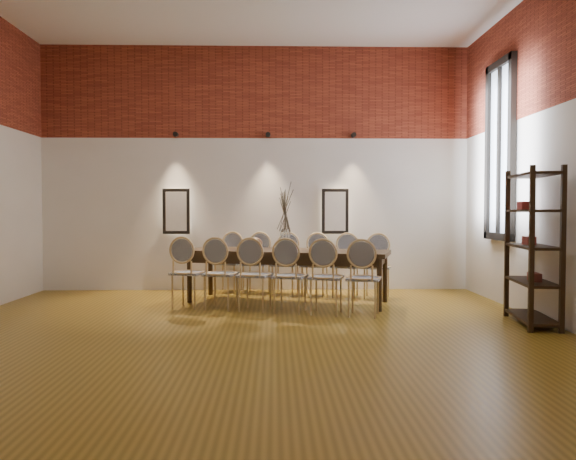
{
  "coord_description": "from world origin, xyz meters",
  "views": [
    {
      "loc": [
        0.3,
        -5.77,
        1.31
      ],
      "look_at": [
        0.49,
        1.81,
        1.05
      ],
      "focal_mm": 35.0,
      "sensor_mm": 36.0,
      "label": 1
    }
  ],
  "objects_px": {
    "chair_near_c": "(255,275)",
    "chair_near_d": "(290,276)",
    "chair_far_b": "(256,264)",
    "chair_far_d": "(315,265)",
    "chair_far_f": "(377,267)",
    "shelving_rack": "(533,246)",
    "chair_near_a": "(189,273)",
    "dining_table": "(287,276)",
    "chair_near_b": "(221,274)",
    "bowl": "(254,243)",
    "book": "(287,249)",
    "chair_far_e": "(345,266)",
    "chair_near_e": "(326,277)",
    "chair_near_f": "(364,278)",
    "chair_far_c": "(285,264)",
    "vase": "(285,239)",
    "chair_far_a": "(228,263)"
  },
  "relations": [
    {
      "from": "chair_near_c",
      "to": "chair_near_d",
      "type": "bearing_deg",
      "value": 0.0
    },
    {
      "from": "chair_near_e",
      "to": "chair_near_f",
      "type": "relative_size",
      "value": 1.0
    },
    {
      "from": "chair_near_a",
      "to": "chair_far_d",
      "type": "relative_size",
      "value": 1.0
    },
    {
      "from": "chair_near_f",
      "to": "book",
      "type": "distance_m",
      "value": 1.48
    },
    {
      "from": "chair_far_c",
      "to": "book",
      "type": "relative_size",
      "value": 3.62
    },
    {
      "from": "chair_far_f",
      "to": "shelving_rack",
      "type": "distance_m",
      "value": 2.48
    },
    {
      "from": "chair_near_a",
      "to": "shelving_rack",
      "type": "xyz_separation_m",
      "value": [
        4.14,
        -1.24,
        0.43
      ]
    },
    {
      "from": "chair_far_d",
      "to": "book",
      "type": "relative_size",
      "value": 3.62
    },
    {
      "from": "chair_near_a",
      "to": "book",
      "type": "xyz_separation_m",
      "value": [
        1.35,
        0.43,
        0.3
      ]
    },
    {
      "from": "chair_far_f",
      "to": "vase",
      "type": "bearing_deg",
      "value": 31.18
    },
    {
      "from": "chair_near_c",
      "to": "chair_far_f",
      "type": "height_order",
      "value": "same"
    },
    {
      "from": "chair_far_c",
      "to": "chair_far_d",
      "type": "relative_size",
      "value": 1.0
    },
    {
      "from": "chair_far_e",
      "to": "chair_far_d",
      "type": "bearing_deg",
      "value": 0.0
    },
    {
      "from": "dining_table",
      "to": "chair_near_d",
      "type": "relative_size",
      "value": 3.03
    },
    {
      "from": "chair_near_d",
      "to": "chair_near_a",
      "type": "bearing_deg",
      "value": 180.0
    },
    {
      "from": "chair_near_a",
      "to": "shelving_rack",
      "type": "relative_size",
      "value": 0.52
    },
    {
      "from": "bowl",
      "to": "chair_far_e",
      "type": "bearing_deg",
      "value": 16.85
    },
    {
      "from": "chair_far_f",
      "to": "bowl",
      "type": "bearing_deg",
      "value": 25.32
    },
    {
      "from": "chair_near_e",
      "to": "chair_far_e",
      "type": "relative_size",
      "value": 1.0
    },
    {
      "from": "book",
      "to": "shelving_rack",
      "type": "bearing_deg",
      "value": -30.74
    },
    {
      "from": "chair_near_b",
      "to": "chair_near_c",
      "type": "xyz_separation_m",
      "value": [
        0.46,
        -0.14,
        0.0
      ]
    },
    {
      "from": "bowl",
      "to": "chair_far_a",
      "type": "bearing_deg",
      "value": 115.36
    },
    {
      "from": "chair_far_f",
      "to": "shelving_rack",
      "type": "relative_size",
      "value": 0.52
    },
    {
      "from": "chair_near_c",
      "to": "chair_near_f",
      "type": "distance_m",
      "value": 1.43
    },
    {
      "from": "chair_far_b",
      "to": "dining_table",
      "type": "bearing_deg",
      "value": 134.0
    },
    {
      "from": "bowl",
      "to": "book",
      "type": "bearing_deg",
      "value": -3.28
    },
    {
      "from": "chair_near_d",
      "to": "chair_far_f",
      "type": "bearing_deg",
      "value": 57.23
    },
    {
      "from": "chair_near_a",
      "to": "vase",
      "type": "xyz_separation_m",
      "value": [
        1.32,
        0.38,
        0.43
      ]
    },
    {
      "from": "chair_near_c",
      "to": "chair_far_f",
      "type": "bearing_deg",
      "value": 46.0
    },
    {
      "from": "chair_near_f",
      "to": "chair_far_e",
      "type": "distance_m",
      "value": 1.55
    },
    {
      "from": "chair_near_f",
      "to": "chair_far_c",
      "type": "xyz_separation_m",
      "value": [
        -0.94,
        1.82,
        0.0
      ]
    },
    {
      "from": "dining_table",
      "to": "chair_far_b",
      "type": "relative_size",
      "value": 3.03
    },
    {
      "from": "chair_far_f",
      "to": "book",
      "type": "bearing_deg",
      "value": 29.34
    },
    {
      "from": "dining_table",
      "to": "chair_far_d",
      "type": "distance_m",
      "value": 0.78
    },
    {
      "from": "chair_near_d",
      "to": "chair_near_e",
      "type": "bearing_deg",
      "value": 0.0
    },
    {
      "from": "chair_near_a",
      "to": "chair_far_f",
      "type": "xyz_separation_m",
      "value": [
        2.7,
        0.73,
        0.0
      ]
    },
    {
      "from": "chair_far_b",
      "to": "chair_far_d",
      "type": "height_order",
      "value": "same"
    },
    {
      "from": "chair_far_c",
      "to": "bowl",
      "type": "relative_size",
      "value": 3.92
    },
    {
      "from": "chair_near_b",
      "to": "chair_near_e",
      "type": "distance_m",
      "value": 1.43
    },
    {
      "from": "chair_far_a",
      "to": "book",
      "type": "xyz_separation_m",
      "value": [
        0.92,
        -0.99,
        0.3
      ]
    },
    {
      "from": "chair_far_b",
      "to": "chair_far_c",
      "type": "distance_m",
      "value": 0.48
    },
    {
      "from": "book",
      "to": "chair_far_f",
      "type": "bearing_deg",
      "value": 12.68
    },
    {
      "from": "chair_near_b",
      "to": "chair_far_d",
      "type": "distance_m",
      "value": 1.76
    },
    {
      "from": "chair_near_f",
      "to": "chair_near_e",
      "type": "bearing_deg",
      "value": 180.0
    },
    {
      "from": "chair_near_b",
      "to": "chair_far_d",
      "type": "xyz_separation_m",
      "value": [
        1.33,
        1.14,
        0.0
      ]
    },
    {
      "from": "chair_near_d",
      "to": "chair_far_d",
      "type": "distance_m",
      "value": 1.48
    },
    {
      "from": "chair_near_e",
      "to": "vase",
      "type": "distance_m",
      "value": 1.13
    },
    {
      "from": "chair_near_a",
      "to": "chair_near_b",
      "type": "xyz_separation_m",
      "value": [
        0.46,
        -0.14,
        0.0
      ]
    },
    {
      "from": "chair_near_d",
      "to": "book",
      "type": "height_order",
      "value": "chair_near_d"
    },
    {
      "from": "chair_near_b",
      "to": "chair_near_f",
      "type": "relative_size",
      "value": 1.0
    }
  ]
}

